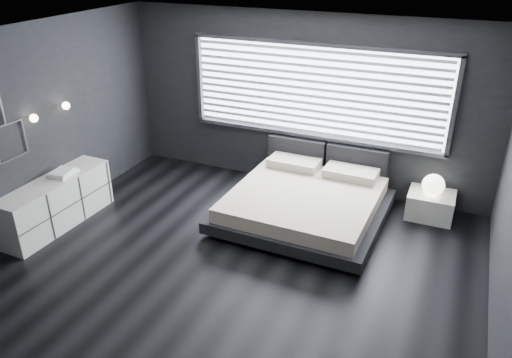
% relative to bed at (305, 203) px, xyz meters
% --- Properties ---
extents(room, '(6.04, 6.00, 2.80)m').
position_rel_bed_xyz_m(room, '(-0.46, -1.59, 1.13)').
color(room, black).
rests_on(room, ground).
extents(window, '(4.14, 0.09, 1.52)m').
position_rel_bed_xyz_m(window, '(-0.26, 1.10, 1.34)').
color(window, white).
rests_on(window, ground).
extents(headboard, '(1.96, 0.16, 0.52)m').
position_rel_bed_xyz_m(headboard, '(-0.00, 1.05, 0.30)').
color(headboard, black).
rests_on(headboard, ground).
extents(sconce_near, '(0.18, 0.11, 0.11)m').
position_rel_bed_xyz_m(sconce_near, '(-3.34, -1.54, 1.33)').
color(sconce_near, silver).
rests_on(sconce_near, ground).
extents(sconce_far, '(0.18, 0.11, 0.11)m').
position_rel_bed_xyz_m(sconce_far, '(-3.34, -0.94, 1.33)').
color(sconce_far, silver).
rests_on(sconce_far, ground).
extents(wall_art_lower, '(0.01, 0.48, 0.48)m').
position_rel_bed_xyz_m(wall_art_lower, '(-3.43, -1.89, 1.11)').
color(wall_art_lower, '#47474C').
rests_on(wall_art_lower, ground).
extents(bed, '(2.32, 2.21, 0.59)m').
position_rel_bed_xyz_m(bed, '(0.00, 0.00, 0.00)').
color(bed, black).
rests_on(bed, ground).
extents(nightstand, '(0.66, 0.55, 0.38)m').
position_rel_bed_xyz_m(nightstand, '(1.69, 0.81, -0.08)').
color(nightstand, white).
rests_on(nightstand, ground).
extents(orb_lamp, '(0.32, 0.32, 0.32)m').
position_rel_bed_xyz_m(orb_lamp, '(1.69, 0.77, 0.27)').
color(orb_lamp, white).
rests_on(orb_lamp, nightstand).
extents(dresser, '(0.55, 1.78, 0.71)m').
position_rel_bed_xyz_m(dresser, '(-3.21, -1.55, 0.08)').
color(dresser, white).
rests_on(dresser, ground).
extents(book_stack, '(0.31, 0.40, 0.08)m').
position_rel_bed_xyz_m(book_stack, '(-3.20, -1.35, 0.47)').
color(book_stack, white).
rests_on(book_stack, dresser).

